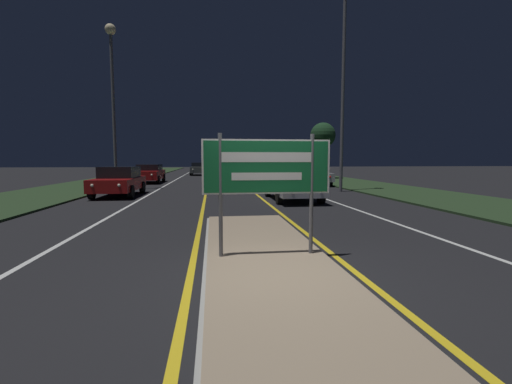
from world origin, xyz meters
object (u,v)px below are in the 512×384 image
car_receding_2 (248,169)px  warning_sign (327,164)px  car_receding_1 (312,175)px  highway_sign (267,171)px  car_receding_0 (293,183)px  streetlight_right_near (344,57)px  streetlight_left_near (112,76)px  car_approaching_2 (199,169)px  car_approaching_1 (150,173)px  car_approaching_0 (119,181)px

car_receding_2 → warning_sign: 8.42m
car_receding_1 → highway_sign: bearing=-108.9°
car_receding_0 → car_receding_1: 9.42m
highway_sign → streetlight_right_near: size_ratio=0.20×
car_receding_0 → warning_sign: size_ratio=2.20×
streetlight_right_near → car_receding_1: bearing=91.6°
streetlight_left_near → car_approaching_2: streetlight_left_near is taller
car_receding_2 → car_approaching_1: bearing=-139.7°
highway_sign → car_receding_2: (2.68, 28.69, -0.78)m
car_approaching_0 → car_approaching_1: bearing=91.4°
car_receding_0 → car_receding_1: (3.48, 8.76, -0.00)m
car_approaching_0 → streetlight_right_near: bearing=3.4°
streetlight_left_near → streetlight_right_near: (12.90, -2.97, 0.70)m
car_receding_0 → car_receding_2: (0.08, 19.75, 0.07)m
streetlight_left_near → car_approaching_0: (1.12, -3.68, -5.92)m
streetlight_left_near → warning_sign: bearing=26.3°
car_receding_1 → car_approaching_1: 12.48m
streetlight_left_near → warning_sign: 18.38m
car_approaching_2 → car_approaching_0: bearing=-97.7°
car_receding_1 → car_approaching_1: size_ratio=1.03×
car_receding_1 → car_approaching_2: bearing=117.0°
car_approaching_0 → warning_sign: size_ratio=2.00×
car_receding_0 → car_approaching_1: 15.12m
streetlight_left_near → car_approaching_2: size_ratio=2.05×
car_receding_1 → car_approaching_0: 13.05m
car_approaching_0 → car_approaching_2: (3.06, 22.73, 0.01)m
car_receding_0 → car_approaching_0: 8.64m
car_receding_0 → car_receding_2: size_ratio=1.00×
streetlight_left_near → car_approaching_2: (4.18, 19.05, -5.92)m
streetlight_right_near → car_receding_2: (-3.54, 16.21, -6.56)m
streetlight_right_near → car_approaching_2: 24.59m
streetlight_right_near → car_approaching_2: bearing=111.6°
car_receding_1 → car_approaching_1: (-11.88, 3.82, 0.01)m
streetlight_left_near → car_approaching_0: bearing=-73.1°
car_receding_2 → car_approaching_2: (-5.18, 5.82, -0.05)m
streetlight_right_near → warning_sign: (2.87, 10.78, -6.00)m
car_approaching_1 → car_receding_1: bearing=-17.8°
car_approaching_2 → streetlight_right_near: bearing=-68.4°
highway_sign → car_approaching_2: size_ratio=0.48×
streetlight_left_near → car_receding_0: size_ratio=2.02×
car_receding_0 → warning_sign: 15.74m
car_approaching_1 → warning_sign: 15.01m
car_receding_0 → warning_sign: warning_sign is taller
car_receding_0 → car_approaching_1: size_ratio=1.02×
highway_sign → car_receding_0: highway_sign is taller
car_receding_1 → car_approaching_2: size_ratio=1.02×
streetlight_right_near → car_approaching_1: (-12.02, 9.03, -6.63)m
highway_sign → car_approaching_2: bearing=94.1°
highway_sign → streetlight_left_near: 17.58m
car_approaching_1 → car_approaching_0: bearing=-88.6°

